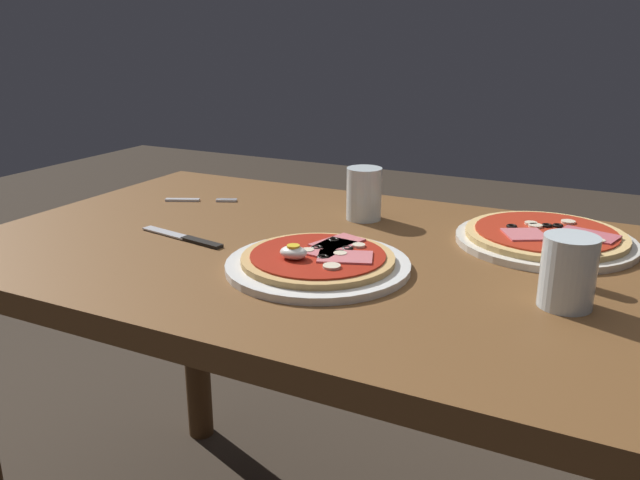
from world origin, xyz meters
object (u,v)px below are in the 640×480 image
(pizza_across_left, at_px, (546,238))
(water_glass_far, at_px, (364,197))
(water_glass_near, at_px, (568,276))
(knife, at_px, (187,238))
(fork, at_px, (195,200))
(pizza_foreground, at_px, (318,262))
(dining_table, at_px, (316,309))
(salt_shaker, at_px, (579,264))

(pizza_across_left, xyz_separation_m, water_glass_far, (-0.35, 0.00, 0.03))
(water_glass_near, height_order, water_glass_far, water_glass_far)
(knife, bearing_deg, fork, 124.09)
(pizza_foreground, distance_m, pizza_across_left, 0.42)
(water_glass_far, bearing_deg, pizza_foreground, -80.79)
(pizza_foreground, height_order, fork, pizza_foreground)
(dining_table, distance_m, salt_shaker, 0.46)
(dining_table, relative_size, pizza_foreground, 4.13)
(pizza_foreground, height_order, water_glass_far, water_glass_far)
(pizza_across_left, bearing_deg, dining_table, -151.96)
(pizza_foreground, bearing_deg, dining_table, 118.62)
(water_glass_near, distance_m, fork, 0.83)
(pizza_foreground, relative_size, fork, 1.97)
(water_glass_near, distance_m, salt_shaker, 0.09)
(knife, bearing_deg, salt_shaker, 7.61)
(fork, bearing_deg, knife, -55.91)
(knife, bearing_deg, water_glass_far, 49.31)
(pizza_across_left, bearing_deg, knife, -155.29)
(dining_table, xyz_separation_m, knife, (-0.22, -0.08, 0.13))
(pizza_foreground, xyz_separation_m, water_glass_far, (-0.05, 0.29, 0.03))
(pizza_foreground, distance_m, water_glass_far, 0.30)
(pizza_across_left, relative_size, water_glass_far, 3.01)
(water_glass_near, relative_size, fork, 0.68)
(knife, relative_size, salt_shaker, 2.92)
(dining_table, xyz_separation_m, pizza_foreground, (0.06, -0.10, 0.13))
(fork, bearing_deg, water_glass_far, 5.75)
(fork, height_order, salt_shaker, salt_shaker)
(pizza_across_left, distance_m, salt_shaker, 0.20)
(pizza_across_left, distance_m, fork, 0.74)
(pizza_across_left, distance_m, water_glass_far, 0.35)
(salt_shaker, bearing_deg, knife, -172.39)
(pizza_foreground, xyz_separation_m, knife, (-0.28, 0.02, -0.01))
(dining_table, distance_m, water_glass_near, 0.46)
(pizza_across_left, relative_size, knife, 1.59)
(water_glass_far, height_order, salt_shaker, water_glass_far)
(water_glass_far, bearing_deg, fork, -174.25)
(pizza_foreground, distance_m, water_glass_near, 0.37)
(dining_table, height_order, pizza_across_left, pizza_across_left)
(pizza_across_left, distance_m, knife, 0.64)
(pizza_foreground, xyz_separation_m, salt_shaker, (0.37, 0.11, 0.02))
(pizza_across_left, bearing_deg, fork, -177.08)
(pizza_foreground, bearing_deg, fork, 149.60)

